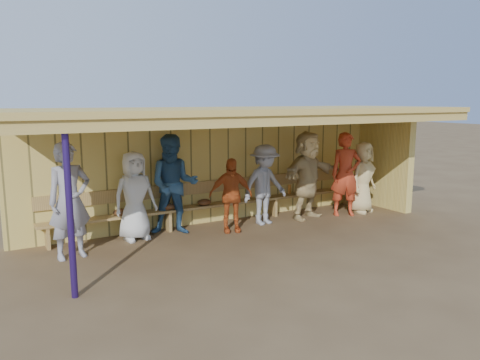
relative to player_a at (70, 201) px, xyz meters
name	(u,v)px	position (x,y,z in m)	size (l,w,h in m)	color
ground	(249,234)	(3.31, -0.31, -0.99)	(90.00, 90.00, 0.00)	brown
player_a	(70,201)	(0.00, 0.00, 0.00)	(0.72, 0.47, 1.97)	gray
player_b	(135,196)	(1.26, 0.50, -0.13)	(0.83, 0.54, 1.70)	silver
player_c	(174,185)	(2.06, 0.50, 0.01)	(0.97, 0.75, 1.99)	#2D557D
player_d	(231,195)	(3.10, 0.06, -0.23)	(0.88, 0.37, 1.51)	#C1511E
player_e	(265,185)	(4.02, 0.22, -0.13)	(1.11, 0.64, 1.72)	#929499
player_f	(307,175)	(5.13, 0.18, 0.00)	(1.83, 0.58, 1.97)	#D5B878
player_g	(346,174)	(6.06, -0.05, -0.02)	(0.70, 0.46, 1.92)	#C23C1F
player_h	(363,177)	(6.61, -0.04, -0.15)	(0.82, 0.53, 1.68)	#D9BF7A
dugout_structure	(248,146)	(3.70, 0.37, 0.71)	(8.80, 3.20, 2.50)	#DFC35F
bench	(222,198)	(3.31, 0.80, -0.46)	(7.60, 0.34, 0.93)	tan
dugout_equipment	(206,204)	(2.85, 0.67, -0.50)	(6.13, 0.62, 0.80)	orange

